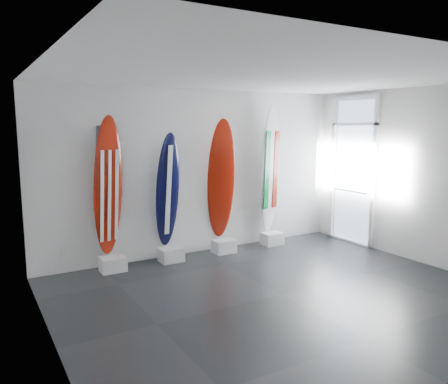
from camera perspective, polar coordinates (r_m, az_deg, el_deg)
floor at (r=6.41m, az=7.34°, el=-13.02°), size 6.00×6.00×0.00m
ceiling at (r=5.99m, az=7.92°, el=14.72°), size 6.00×6.00×0.00m
wall_back at (r=8.12m, az=-3.29°, el=2.57°), size 6.00×0.00×6.00m
wall_left at (r=4.82m, az=-21.84°, el=-2.25°), size 0.00×5.00×5.00m
wall_right at (r=8.20m, az=24.40°, el=1.87°), size 0.00×5.00×5.00m
display_block_usa at (r=7.48m, az=-14.18°, el=-9.03°), size 0.40×0.30×0.24m
surfboard_usa at (r=7.30m, az=-14.76°, el=0.65°), size 0.57×0.40×2.28m
display_block_navy at (r=7.81m, az=-6.85°, el=-8.07°), size 0.40×0.30×0.24m
surfboard_navy at (r=7.65m, az=-7.30°, el=0.18°), size 0.49×0.38×2.01m
display_block_swiss at (r=8.27m, az=-0.02°, el=-7.05°), size 0.40×0.30×0.24m
surfboard_swiss at (r=8.11m, az=-0.38°, el=1.58°), size 0.62×0.59×2.25m
display_block_italy at (r=8.87m, az=6.24°, el=-6.02°), size 0.40×0.30×0.24m
surfboard_italy at (r=8.70m, az=6.00°, el=2.87°), size 0.59×0.32×2.50m
wall_outlet at (r=7.55m, az=-20.07°, el=-7.32°), size 0.09×0.02×0.13m
glass_door at (r=9.16m, az=16.36°, el=2.46°), size 0.12×1.16×2.85m
balcony at (r=10.29m, az=21.23°, el=-2.34°), size 2.80×2.20×1.20m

